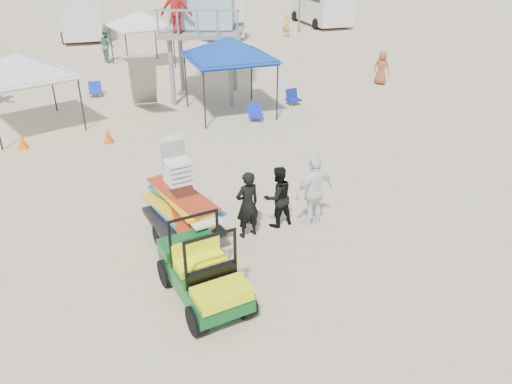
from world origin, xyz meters
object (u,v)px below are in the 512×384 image
object	(u,v)px
man_left	(247,205)
canopy_blue	(229,40)
surf_trailer	(181,205)
utility_cart	(203,267)
lifeguard_tower	(199,2)

from	to	relation	value
man_left	canopy_blue	world-z (taller)	canopy_blue
surf_trailer	canopy_blue	xyz separation A→B (m)	(3.55, 8.75, 1.93)
surf_trailer	canopy_blue	world-z (taller)	canopy_blue
utility_cart	canopy_blue	distance (m)	11.82
surf_trailer	man_left	world-z (taller)	surf_trailer
lifeguard_tower	surf_trailer	bearing A→B (deg)	-104.84
utility_cart	canopy_blue	bearing A→B (deg)	72.20
man_left	lifeguard_tower	size ratio (longest dim) A/B	0.32
utility_cart	man_left	size ratio (longest dim) A/B	1.43
man_left	canopy_blue	xyz separation A→B (m)	(2.04, 9.05, 2.02)
utility_cart	lifeguard_tower	distance (m)	14.38
man_left	canopy_blue	distance (m)	9.49
surf_trailer	lifeguard_tower	distance (m)	12.14
canopy_blue	utility_cart	bearing A→B (deg)	-107.80
man_left	canopy_blue	size ratio (longest dim) A/B	0.49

